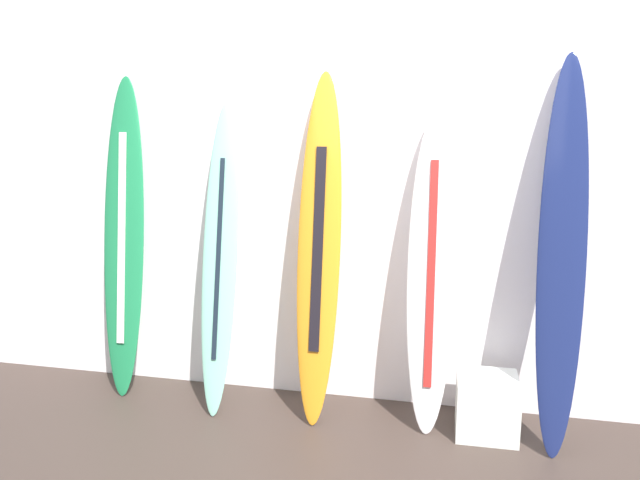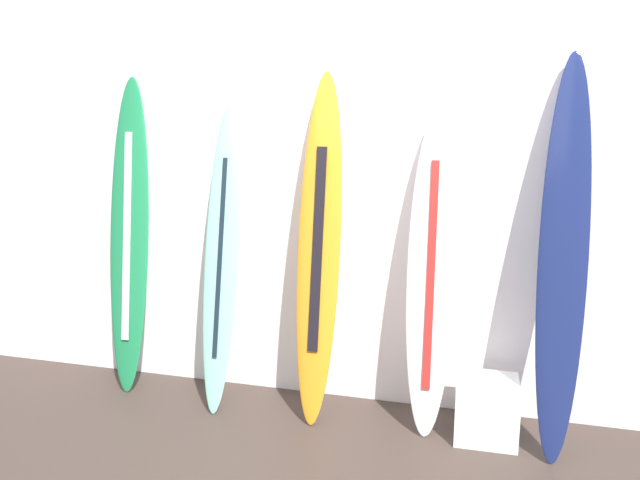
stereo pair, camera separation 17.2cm
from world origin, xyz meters
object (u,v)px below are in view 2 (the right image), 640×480
Objects in this scene: surfboard_emerald at (129,237)px; surfboard_ivory at (431,275)px; surfboard_sunset at (319,251)px; surfboard_navy at (563,260)px; display_block_left at (486,409)px; surfboard_seafoam at (221,260)px.

surfboard_emerald is 1.12× the size of surfboard_ivory.
surfboard_sunset reaches higher than surfboard_ivory.
surfboard_sunset is at bearing 178.65° from surfboard_navy.
surfboard_sunset reaches higher than display_block_left.
surfboard_navy is at bearing -2.30° from surfboard_emerald.
surfboard_seafoam is at bearing 178.57° from display_block_left.
surfboard_ivory is (1.33, 0.03, -0.01)m from surfboard_seafoam.
surfboard_navy is at bearing 1.27° from display_block_left.
surfboard_navy reaches higher than surfboard_sunset.
display_block_left is at bearing -1.43° from surfboard_seafoam.
display_block_left is (1.68, -0.04, -0.79)m from surfboard_seafoam.
surfboard_ivory reaches higher than display_block_left.
surfboard_ivory is (2.03, -0.04, -0.12)m from surfboard_emerald.
surfboard_seafoam is 0.92× the size of surfboard_sunset.
surfboard_sunset is at bearing -3.27° from surfboard_emerald.
display_block_left is at bearing -11.83° from surfboard_ivory.
surfboard_seafoam is at bearing -6.15° from surfboard_emerald.
surfboard_emerald is at bearing 173.85° from surfboard_seafoam.
surfboard_seafoam is 1.86m from display_block_left.
surfboard_ivory is 0.85× the size of surfboard_navy.
surfboard_seafoam reaches higher than surfboard_ivory.
surfboard_emerald is 0.72m from surfboard_seafoam.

